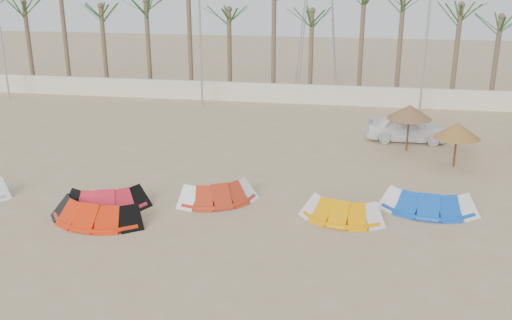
% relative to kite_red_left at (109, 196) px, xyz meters
% --- Properties ---
extents(ground, '(120.00, 120.00, 0.00)m').
position_rel_kite_red_left_xyz_m(ground, '(5.33, -3.34, -0.42)').
color(ground, tan).
rests_on(ground, ground).
extents(boundary_wall, '(60.00, 0.30, 1.30)m').
position_rel_kite_red_left_xyz_m(boundary_wall, '(5.33, 18.66, 0.23)').
color(boundary_wall, beige).
rests_on(boundary_wall, ground).
extents(palm_line, '(52.00, 4.00, 7.70)m').
position_rel_kite_red_left_xyz_m(palm_line, '(6.00, 20.16, 6.03)').
color(palm_line, brown).
rests_on(palm_line, ground).
extents(lamp_b, '(1.25, 0.14, 11.00)m').
position_rel_kite_red_left_xyz_m(lamp_b, '(-0.63, 16.66, 5.35)').
color(lamp_b, '#A5A8AD').
rests_on(lamp_b, ground).
extents(lamp_c, '(1.25, 0.14, 11.00)m').
position_rel_kite_red_left_xyz_m(lamp_c, '(13.37, 16.66, 5.35)').
color(lamp_c, '#A5A8AD').
rests_on(lamp_c, ground).
extents(pylon, '(3.00, 3.00, 14.00)m').
position_rel_kite_red_left_xyz_m(pylon, '(6.33, 24.66, -0.42)').
color(pylon, '#A5A8AD').
rests_on(pylon, ground).
extents(kite_red_left, '(3.55, 2.40, 0.90)m').
position_rel_kite_red_left_xyz_m(kite_red_left, '(0.00, 0.00, 0.00)').
color(kite_red_left, red).
rests_on(kite_red_left, ground).
extents(kite_red_mid, '(3.79, 2.01, 0.90)m').
position_rel_kite_red_left_xyz_m(kite_red_mid, '(0.11, -1.21, 0.00)').
color(kite_red_mid, red).
rests_on(kite_red_mid, ground).
extents(kite_red_right, '(3.62, 2.71, 0.90)m').
position_rel_kite_red_left_xyz_m(kite_red_right, '(4.11, 1.31, -0.00)').
color(kite_red_right, '#B12E15').
rests_on(kite_red_right, ground).
extents(kite_orange, '(3.25, 2.04, 0.90)m').
position_rel_kite_red_left_xyz_m(kite_orange, '(8.94, 0.42, -0.00)').
color(kite_orange, orange).
rests_on(kite_orange, ground).
extents(kite_blue, '(3.62, 1.84, 0.90)m').
position_rel_kite_red_left_xyz_m(kite_blue, '(12.16, 1.75, 0.00)').
color(kite_blue, '#0E48B4').
rests_on(kite_blue, ground).
extents(parasol_left, '(2.23, 2.23, 2.37)m').
position_rel_kite_red_left_xyz_m(parasol_left, '(11.97, 9.14, 1.60)').
color(parasol_left, '#4C331E').
rests_on(parasol_left, ground).
extents(parasol_mid, '(2.11, 2.11, 2.10)m').
position_rel_kite_red_left_xyz_m(parasol_mid, '(13.95, 7.03, 1.33)').
color(parasol_mid, '#4C331E').
rests_on(parasol_mid, ground).
extents(car, '(4.18, 1.71, 1.42)m').
position_rel_kite_red_left_xyz_m(car, '(12.04, 10.86, 0.29)').
color(car, white).
rests_on(car, ground).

